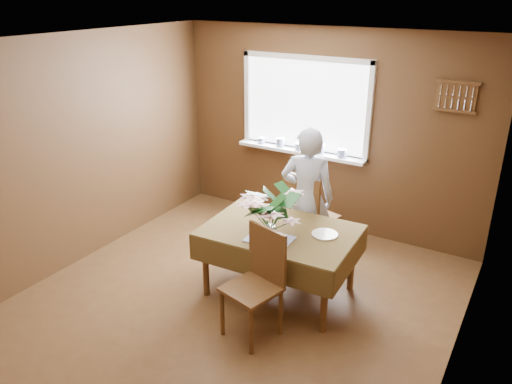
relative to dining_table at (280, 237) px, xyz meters
The scene contains 14 objects.
floor 0.88m from the dining_table, 117.31° to the right, with size 4.50×4.50×0.00m, color #53351C.
ceiling 1.97m from the dining_table, 117.31° to the right, with size 4.50×4.50×0.00m, color white.
wall_back 1.84m from the dining_table, 99.30° to the left, with size 4.00×4.00×0.00m, color brown.
wall_left 2.42m from the dining_table, 166.63° to the right, with size 4.50×4.50×0.00m, color brown.
wall_right 1.91m from the dining_table, 17.49° to the right, with size 4.50×4.50×0.00m, color brown.
window_assembly 1.89m from the dining_table, 109.10° to the left, with size 1.72×0.20×1.22m.
spoon_rack 2.38m from the dining_table, 55.04° to the left, with size 0.44×0.05×0.33m.
dining_table is the anchor object (origin of this frame).
chair_far 0.80m from the dining_table, 93.61° to the left, with size 0.54×0.54×1.03m.
chair_near 0.66m from the dining_table, 78.37° to the right, with size 0.52×0.52×1.00m.
seated_woman 0.70m from the dining_table, 92.88° to the left, with size 0.58×0.38×1.59m, color white.
flower_bouquet 0.44m from the dining_table, 88.43° to the right, with size 0.54×0.54×0.46m.
side_plate 0.45m from the dining_table, 15.31° to the left, with size 0.25×0.25×0.01m, color white.
table_knife 0.30m from the dining_table, 61.33° to the right, with size 0.02×0.23×0.00m, color silver.
Camera 1 is at (2.32, -3.33, 2.92)m, focal length 35.00 mm.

